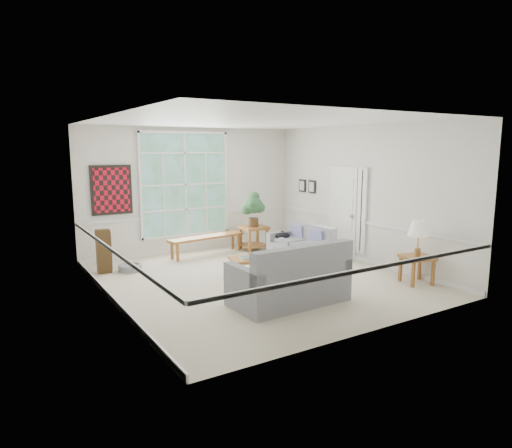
{
  "coord_description": "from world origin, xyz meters",
  "views": [
    {
      "loc": [
        -4.51,
        -7.26,
        2.52
      ],
      "look_at": [
        0.1,
        0.2,
        1.05
      ],
      "focal_mm": 32.0,
      "sensor_mm": 36.0,
      "label": 1
    }
  ],
  "objects_px": {
    "loveseat_right": "(300,243)",
    "loveseat_front": "(289,272)",
    "side_table": "(416,270)",
    "coffee_table": "(258,267)",
    "end_table": "(254,238)"
  },
  "relations": [
    {
      "from": "loveseat_right",
      "to": "loveseat_front",
      "type": "height_order",
      "value": "loveseat_front"
    },
    {
      "from": "loveseat_right",
      "to": "side_table",
      "type": "relative_size",
      "value": 2.88
    },
    {
      "from": "loveseat_front",
      "to": "coffee_table",
      "type": "distance_m",
      "value": 1.61
    },
    {
      "from": "end_table",
      "to": "side_table",
      "type": "xyz_separation_m",
      "value": [
        1.12,
        -4.02,
        -0.04
      ]
    },
    {
      "from": "loveseat_front",
      "to": "side_table",
      "type": "bearing_deg",
      "value": -9.79
    },
    {
      "from": "side_table",
      "to": "loveseat_right",
      "type": "bearing_deg",
      "value": 108.57
    },
    {
      "from": "loveseat_right",
      "to": "coffee_table",
      "type": "bearing_deg",
      "value": -159.72
    },
    {
      "from": "loveseat_right",
      "to": "loveseat_front",
      "type": "xyz_separation_m",
      "value": [
        -1.83,
        -2.11,
        0.1
      ]
    },
    {
      "from": "coffee_table",
      "to": "side_table",
      "type": "bearing_deg",
      "value": -26.19
    },
    {
      "from": "end_table",
      "to": "side_table",
      "type": "height_order",
      "value": "end_table"
    },
    {
      "from": "loveseat_front",
      "to": "coffee_table",
      "type": "bearing_deg",
      "value": 75.04
    },
    {
      "from": "loveseat_right",
      "to": "side_table",
      "type": "height_order",
      "value": "loveseat_right"
    },
    {
      "from": "loveseat_front",
      "to": "end_table",
      "type": "relative_size",
      "value": 3.12
    },
    {
      "from": "coffee_table",
      "to": "side_table",
      "type": "relative_size",
      "value": 2.03
    },
    {
      "from": "coffee_table",
      "to": "side_table",
      "type": "height_order",
      "value": "side_table"
    }
  ]
}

